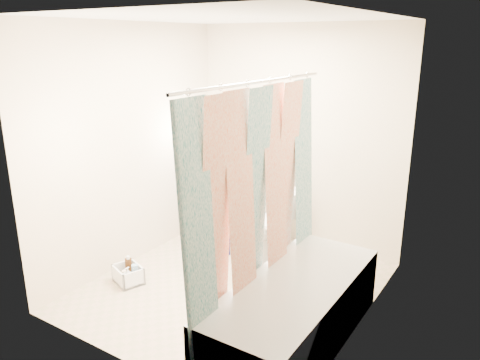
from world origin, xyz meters
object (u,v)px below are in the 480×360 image
Objects in this scene: toilet at (268,224)px; cleaning_caddy at (129,276)px; plumber at (228,182)px; bathtub at (294,310)px.

toilet is 1.52m from cleaning_caddy.
plumber reaches higher than toilet.
bathtub is 1.12× the size of plumber.
toilet is at bearing 127.07° from bathtub.
toilet reaches higher than cleaning_caddy.
cleaning_caddy is (-0.38, -1.14, -0.70)m from plumber.
cleaning_caddy is at bearing -111.67° from toilet.
cleaning_caddy is (-1.72, -0.05, -0.19)m from bathtub.
bathtub is 5.19× the size of cleaning_caddy.
bathtub is 2.47× the size of toilet.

